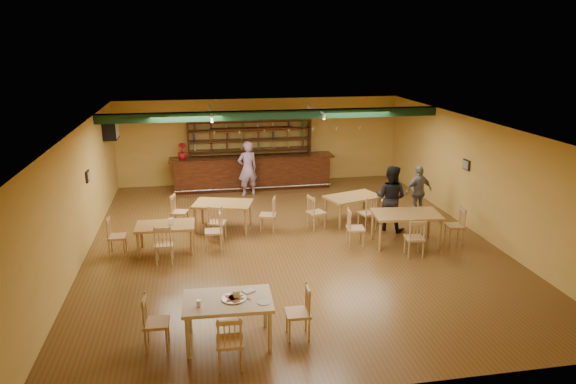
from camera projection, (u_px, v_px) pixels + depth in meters
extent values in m
plane|color=brown|center=(291.00, 241.00, 13.42)|extent=(12.00, 12.00, 0.00)
cube|color=black|center=(273.00, 115.00, 15.26)|extent=(10.00, 0.30, 0.25)
cube|color=silver|center=(210.00, 111.00, 15.50)|extent=(0.05, 2.50, 0.05)
cube|color=silver|center=(316.00, 109.00, 16.04)|extent=(0.05, 2.50, 0.05)
cube|color=silver|center=(111.00, 129.00, 15.92)|extent=(0.34, 0.70, 0.48)
cube|color=black|center=(88.00, 176.00, 13.05)|extent=(0.04, 0.34, 0.28)
cube|color=black|center=(466.00, 165.00, 14.25)|extent=(0.04, 0.34, 0.28)
cube|color=black|center=(253.00, 172.00, 18.06)|extent=(5.60, 0.85, 1.13)
cube|color=black|center=(250.00, 152.00, 18.49)|extent=(4.33, 0.40, 2.28)
imported|color=#A30F16|center=(182.00, 151.00, 17.43)|extent=(0.39, 0.39, 0.54)
cube|color=#9E6D38|center=(223.00, 216.00, 14.17)|extent=(1.72, 1.30, 0.76)
cube|color=#9E6D38|center=(352.00, 209.00, 14.81)|extent=(1.70, 1.32, 0.75)
cube|color=#9E6D38|center=(166.00, 238.00, 12.70)|extent=(1.41, 0.87, 0.70)
cube|color=#9E6D38|center=(405.00, 229.00, 13.15)|extent=(1.74, 1.15, 0.82)
cube|color=#D4B68E|center=(228.00, 321.00, 8.88)|extent=(1.53, 1.02, 0.80)
cylinder|color=silver|center=(234.00, 299.00, 8.78)|extent=(0.52, 0.52, 0.01)
cylinder|color=#EAE5C6|center=(199.00, 304.00, 8.52)|extent=(0.08, 0.08, 0.11)
cube|color=white|center=(248.00, 291.00, 9.02)|extent=(0.25, 0.23, 0.03)
cube|color=silver|center=(243.00, 296.00, 8.86)|extent=(0.27, 0.31, 0.00)
cylinder|color=white|center=(264.00, 302.00, 8.66)|extent=(0.23, 0.23, 0.01)
imported|color=#8E53B4|center=(248.00, 169.00, 17.14)|extent=(0.76, 0.60, 1.82)
imported|color=black|center=(390.00, 198.00, 14.05)|extent=(1.10, 1.08, 1.79)
imported|color=gray|center=(419.00, 191.00, 15.14)|extent=(0.94, 0.55, 1.51)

